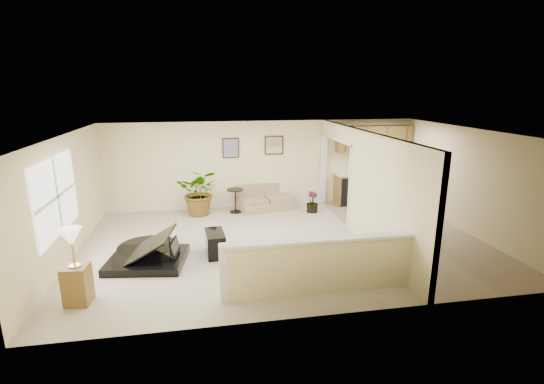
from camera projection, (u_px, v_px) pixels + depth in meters
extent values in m
plane|color=#BBAC91|center=(285.00, 243.00, 8.95)|extent=(9.00, 9.00, 0.00)
cube|color=beige|center=(264.00, 164.00, 11.48)|extent=(9.00, 0.04, 2.50)
cube|color=beige|center=(328.00, 240.00, 5.78)|extent=(9.00, 0.04, 2.50)
cube|color=beige|center=(65.00, 199.00, 7.86)|extent=(0.04, 6.00, 2.50)
cube|color=beige|center=(469.00, 181.00, 9.40)|extent=(0.04, 6.00, 2.50)
cube|color=white|center=(286.00, 132.00, 8.31)|extent=(9.00, 6.00, 0.04)
cube|color=tan|center=(412.00, 234.00, 9.49)|extent=(2.70, 6.00, 0.01)
cube|color=beige|center=(386.00, 200.00, 7.80)|extent=(0.12, 3.60, 2.50)
cube|color=beige|center=(338.00, 131.00, 10.35)|extent=(0.12, 2.35, 0.40)
cube|color=beige|center=(322.00, 267.00, 6.67)|extent=(3.30, 0.12, 0.95)
cube|color=silver|center=(322.00, 240.00, 6.54)|extent=(3.40, 0.22, 0.05)
cube|color=silver|center=(224.00, 273.00, 6.38)|extent=(0.14, 0.14, 1.00)
cube|color=white|center=(56.00, 196.00, 7.34)|extent=(0.05, 2.15, 1.45)
cube|color=#3A2715|center=(231.00, 148.00, 11.17)|extent=(0.48, 0.03, 0.58)
cube|color=#8D5A74|center=(231.00, 148.00, 11.15)|extent=(0.40, 0.01, 0.50)
cube|color=#3A2715|center=(274.00, 145.00, 11.37)|extent=(0.55, 0.03, 0.55)
cube|color=silver|center=(274.00, 145.00, 11.35)|extent=(0.46, 0.01, 0.46)
cube|color=olive|center=(372.00, 188.00, 11.97)|extent=(2.30, 0.60, 0.90)
cube|color=beige|center=(373.00, 173.00, 11.85)|extent=(2.36, 0.65, 0.04)
cube|color=black|center=(347.00, 190.00, 11.83)|extent=(0.60, 0.60, 0.84)
cube|color=olive|center=(374.00, 138.00, 11.69)|extent=(2.30, 0.35, 0.75)
cube|color=black|center=(145.00, 227.00, 7.70)|extent=(1.63, 1.46, 0.30)
cylinder|color=black|center=(141.00, 218.00, 8.21)|extent=(1.25, 1.25, 0.30)
cube|color=white|center=(190.00, 226.00, 7.86)|extent=(0.37, 1.03, 0.02)
cube|color=black|center=(139.00, 212.00, 7.71)|extent=(1.31, 1.31, 0.68)
cube|color=black|center=(215.00, 243.00, 8.26)|extent=(0.43, 0.76, 0.49)
cube|color=#96785F|center=(266.00, 201.00, 11.41)|extent=(1.71, 1.21, 0.44)
cube|color=#96785F|center=(264.00, 184.00, 11.62)|extent=(1.57, 0.55, 0.46)
cube|color=#96785F|center=(242.00, 192.00, 11.22)|extent=(0.38, 0.90, 0.17)
cube|color=#96785F|center=(289.00, 190.00, 11.45)|extent=(0.38, 0.90, 0.17)
cylinder|color=black|center=(236.00, 212.00, 11.13)|extent=(0.33, 0.33, 0.03)
cylinder|color=black|center=(235.00, 201.00, 11.05)|extent=(0.03, 0.03, 0.65)
cylinder|color=black|center=(235.00, 190.00, 10.96)|extent=(0.46, 0.46, 0.03)
cylinder|color=black|center=(201.00, 210.00, 10.92)|extent=(0.37, 0.37, 0.26)
imported|color=#1E4815|center=(200.00, 192.00, 10.78)|extent=(1.33, 1.21, 1.30)
cylinder|color=black|center=(312.00, 208.00, 11.13)|extent=(0.31, 0.31, 0.22)
imported|color=#1E4815|center=(312.00, 202.00, 11.08)|extent=(0.42, 0.42, 0.59)
cube|color=olive|center=(77.00, 285.00, 6.37)|extent=(0.42, 0.42, 0.65)
cylinder|color=gold|center=(75.00, 266.00, 6.28)|extent=(0.17, 0.17, 0.02)
cylinder|color=gold|center=(73.00, 253.00, 6.22)|extent=(0.03, 0.03, 0.43)
cone|color=#F0E2C4|center=(71.00, 237.00, 6.15)|extent=(0.35, 0.35, 0.28)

